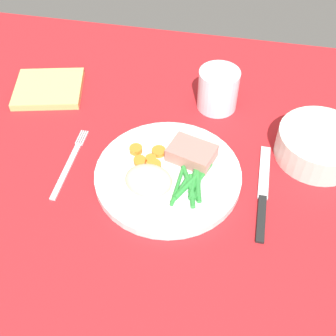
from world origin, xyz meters
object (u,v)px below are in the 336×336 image
object	(u,v)px
knife	(263,193)
salad_bowl	(320,143)
napkin	(49,89)
dinner_plate	(168,175)
meat_portion	(192,153)
water_glass	(218,92)
fork	(70,163)

from	to	relation	value
knife	salad_bowl	world-z (taller)	salad_bowl
salad_bowl	napkin	size ratio (longest dim) A/B	1.09
dinner_plate	meat_portion	bearing A→B (deg)	49.40
knife	dinner_plate	bearing A→B (deg)	177.41
napkin	salad_bowl	bearing A→B (deg)	-8.23
dinner_plate	knife	size ratio (longest dim) A/B	1.22
dinner_plate	water_glass	xyz separation A→B (cm)	(5.82, 20.66, 2.68)
knife	salad_bowl	xyz separation A→B (cm)	(8.86, 10.84, 2.76)
water_glass	knife	bearing A→B (deg)	-63.70
napkin	dinner_plate	bearing A→B (deg)	-32.30
meat_portion	napkin	bearing A→B (deg)	156.00
fork	knife	distance (cm)	33.88
dinner_plate	salad_bowl	world-z (taller)	salad_bowl
salad_bowl	dinner_plate	bearing A→B (deg)	-157.13
salad_bowl	water_glass	bearing A→B (deg)	152.27
salad_bowl	fork	bearing A→B (deg)	-165.80
meat_portion	salad_bowl	xyz separation A→B (cm)	(21.66, 6.62, 0.10)
fork	napkin	world-z (taller)	napkin
water_glass	napkin	bearing A→B (deg)	-176.27
meat_portion	fork	size ratio (longest dim) A/B	0.47
dinner_plate	fork	xyz separation A→B (cm)	(-17.71, -0.26, -0.60)
fork	knife	bearing A→B (deg)	-4.20
meat_portion	salad_bowl	world-z (taller)	salad_bowl
dinner_plate	fork	world-z (taller)	dinner_plate
knife	water_glass	bearing A→B (deg)	114.72
dinner_plate	napkin	world-z (taller)	dinner_plate
knife	water_glass	distance (cm)	23.59
meat_portion	knife	bearing A→B (deg)	-18.24
fork	meat_portion	bearing A→B (deg)	7.09
dinner_plate	knife	distance (cm)	16.19
napkin	meat_portion	bearing A→B (deg)	-24.00
fork	napkin	distance (cm)	21.83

